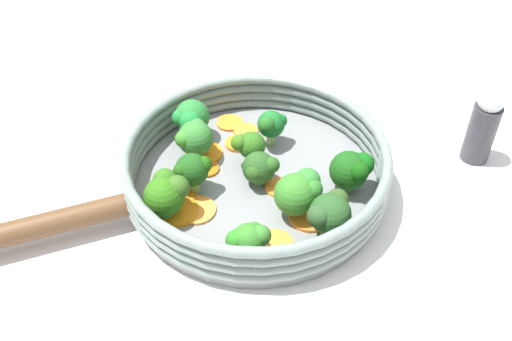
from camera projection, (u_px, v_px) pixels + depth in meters
name	position (u px, v px, depth m)	size (l,w,h in m)	color
ground_plane	(256.00, 189.00, 0.70)	(4.00, 4.00, 0.00)	silver
skillet	(256.00, 184.00, 0.69)	(0.29, 0.29, 0.01)	gray
skillet_rim_wall	(256.00, 164.00, 0.67)	(0.30, 0.30, 0.05)	gray
skillet_handle	(48.00, 224.00, 0.62)	(0.03, 0.03, 0.17)	brown
skillet_rivet_left	(134.00, 190.00, 0.67)	(0.01, 0.01, 0.01)	gray
skillet_rivet_right	(145.00, 224.00, 0.63)	(0.01, 0.01, 0.01)	gray
carrot_slice_0	(160.00, 196.00, 0.67)	(0.04, 0.04, 0.00)	orange
carrot_slice_1	(237.00, 144.00, 0.74)	(0.03, 0.03, 0.00)	orange
carrot_slice_2	(179.00, 211.00, 0.65)	(0.04, 0.04, 0.01)	orange
carrot_slice_3	(246.00, 131.00, 0.75)	(0.03, 0.03, 0.00)	orange
carrot_slice_4	(279.00, 187.00, 0.68)	(0.03, 0.03, 0.00)	orange
carrot_slice_5	(207.00, 169.00, 0.70)	(0.03, 0.03, 0.00)	#D66110
carrot_slice_6	(198.00, 211.00, 0.65)	(0.04, 0.04, 0.00)	#F69539
carrot_slice_7	(230.00, 123.00, 0.77)	(0.03, 0.03, 0.00)	orange
carrot_slice_8	(275.00, 244.00, 0.62)	(0.04, 0.04, 0.00)	orange
carrot_slice_9	(176.00, 196.00, 0.67)	(0.05, 0.05, 0.01)	orange
carrot_slice_10	(205.00, 153.00, 0.72)	(0.04, 0.04, 0.00)	orange
carrot_slice_11	(310.00, 216.00, 0.65)	(0.05, 0.05, 0.00)	orange
broccoli_floret_0	(299.00, 192.00, 0.63)	(0.05, 0.05, 0.05)	#7CB762
broccoli_floret_1	(249.00, 239.00, 0.59)	(0.04, 0.03, 0.04)	#71A458
broccoli_floret_2	(352.00, 170.00, 0.66)	(0.05, 0.05, 0.05)	#649054
broccoli_floret_3	(329.00, 213.00, 0.60)	(0.05, 0.04, 0.06)	#7DB16D
broccoli_floret_4	(261.00, 168.00, 0.67)	(0.04, 0.04, 0.04)	#659656
broccoli_floret_5	(249.00, 145.00, 0.69)	(0.04, 0.03, 0.04)	#668552
broccoli_floret_6	(191.00, 118.00, 0.72)	(0.05, 0.05, 0.05)	#86AC6D
broccoli_floret_7	(271.00, 125.00, 0.72)	(0.04, 0.03, 0.05)	#8EB468
broccoli_floret_8	(166.00, 193.00, 0.63)	(0.05, 0.05, 0.05)	#5F944F
broccoli_floret_9	(192.00, 170.00, 0.66)	(0.04, 0.04, 0.05)	#7CA85C
broccoli_floret_10	(194.00, 137.00, 0.70)	(0.05, 0.04, 0.05)	#5F9051
salt_shaker	(483.00, 125.00, 0.71)	(0.03, 0.03, 0.10)	#333338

